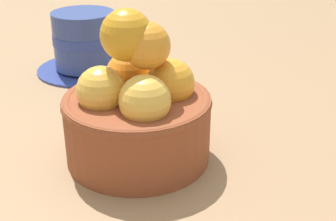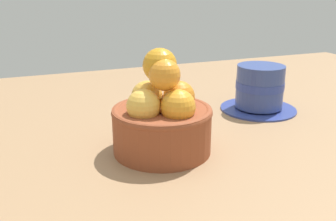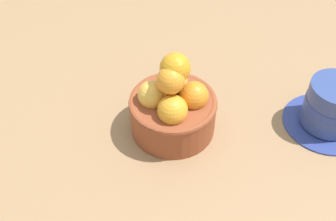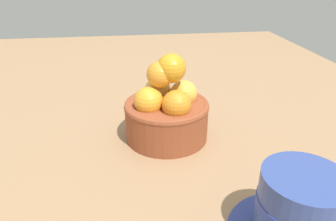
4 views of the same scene
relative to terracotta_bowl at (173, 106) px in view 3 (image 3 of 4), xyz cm
name	(u,v)px [view 3 (image 3 of 4)]	position (x,y,z in cm)	size (l,w,h in cm)	color
ground_plane	(173,134)	(0.00, -0.01, -6.53)	(155.94, 105.69, 3.36)	#997551
terracotta_bowl	(173,106)	(0.00, 0.00, 0.00)	(13.40, 13.40, 13.95)	brown
coffee_cup	(331,107)	(-22.41, -10.22, -1.06)	(13.50, 13.50, 8.12)	#2E3E8C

